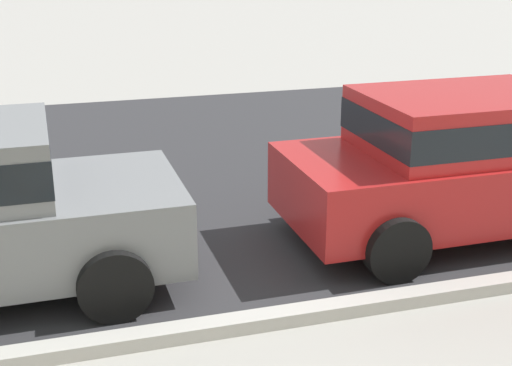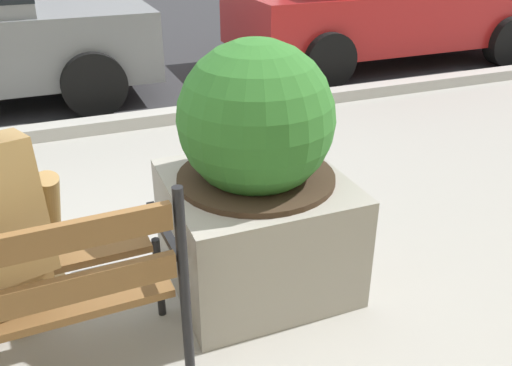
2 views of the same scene
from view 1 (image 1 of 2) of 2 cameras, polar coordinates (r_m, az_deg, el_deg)
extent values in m
cube|color=#2D2D30|center=(10.10, -18.69, 0.30)|extent=(60.00, 9.00, 0.01)
cube|color=#B2AFA8|center=(5.87, -19.65, -13.18)|extent=(60.00, 0.20, 0.12)
cylinder|color=black|center=(7.70, -12.64, -2.41)|extent=(0.64, 0.23, 0.64)
cylinder|color=black|center=(6.15, -11.23, -8.00)|extent=(0.64, 0.23, 0.64)
cube|color=#B21E1E|center=(8.05, 16.90, 0.35)|extent=(4.11, 1.73, 0.70)
cube|color=#B21E1E|center=(7.79, 16.44, 4.78)|extent=(2.14, 1.58, 0.60)
cube|color=black|center=(7.79, 16.44, 4.78)|extent=(2.15, 1.60, 0.33)
cylinder|color=black|center=(8.24, 5.69, -0.60)|extent=(0.64, 0.23, 0.64)
cylinder|color=black|center=(6.82, 11.17, -5.21)|extent=(0.64, 0.23, 0.64)
camera|label=2|loc=(1.23, -9.61, -71.54)|focal=38.38mm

